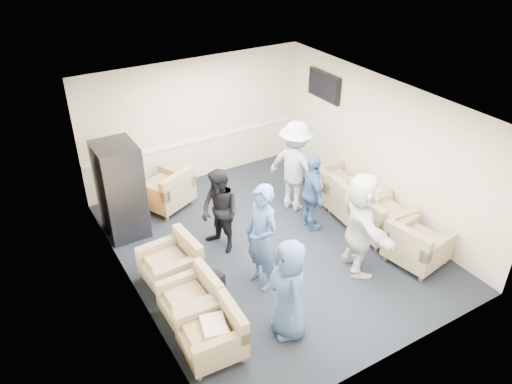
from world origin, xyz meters
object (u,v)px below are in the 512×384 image
person_back_right (296,166)px  person_front_right (361,224)px  person_mid_left (262,238)px  armchair_corner (167,192)px  vending_machine (121,190)px  person_front_left (289,290)px  armchair_left_near (215,336)px  armchair_right_midnear (379,219)px  armchair_right_far (330,184)px  person_mid_right (312,194)px  armchair_left_mid (193,300)px  armchair_left_far (174,264)px  armchair_right_midfar (355,202)px  person_back_left (220,212)px  armchair_right_near (416,247)px

person_back_right → person_front_right: (-0.20, -2.14, -0.02)m
person_mid_left → person_front_right: 1.66m
armchair_corner → vending_machine: 1.20m
person_back_right → person_front_left: bearing=121.3°
armchair_left_near → armchair_right_midnear: 3.96m
armchair_right_far → person_mid_right: bearing=132.4°
person_mid_right → person_front_right: 1.39m
person_front_right → armchair_left_mid: bearing=102.2°
armchair_left_mid → armchair_left_far: 0.91m
person_front_left → armchair_right_far: bearing=148.3°
vending_machine → person_back_right: 3.33m
armchair_right_midfar → armchair_corner: armchair_corner is taller
armchair_left_far → person_mid_left: person_mid_left is taller
armchair_corner → vending_machine: size_ratio=0.67×
armchair_left_mid → armchair_right_far: bearing=112.4°
armchair_left_near → armchair_right_midnear: (3.85, 0.94, 0.06)m
armchair_left_far → armchair_corner: 2.30m
armchair_left_far → armchair_right_far: bearing=97.4°
person_mid_left → person_front_right: bearing=64.9°
armchair_right_midfar → vending_machine: bearing=70.5°
armchair_right_midnear → armchair_corner: armchair_right_midnear is taller
armchair_left_mid → person_back_left: size_ratio=0.50×
vending_machine → person_front_right: person_front_right is taller
armchair_right_midfar → person_back_left: bearing=85.7°
armchair_left_far → person_back_right: 3.15m
person_back_right → person_mid_right: (-0.15, -0.77, -0.18)m
armchair_right_far → armchair_corner: (-3.04, 1.41, 0.03)m
person_mid_left → person_back_right: (1.78, 1.65, 0.02)m
armchair_left_far → armchair_right_near: (3.71, -1.69, 0.02)m
armchair_right_midfar → person_mid_left: person_mid_left is taller
armchair_left_near → armchair_left_mid: bearing=-179.5°
person_mid_left → person_mid_right: 1.86m
armchair_right_near → person_back_left: (-2.65, 2.07, 0.43)m
armchair_right_near → person_mid_right: person_mid_right is taller
person_front_left → person_front_right: size_ratio=0.86×
armchair_left_near → person_mid_right: bearing=124.8°
armchair_right_midfar → person_front_right: size_ratio=0.54×
armchair_left_near → person_mid_left: bearing=128.3°
armchair_right_far → person_back_right: (-0.84, 0.09, 0.60)m
vending_machine → person_back_right: (3.20, -0.92, 0.03)m
armchair_left_mid → person_front_left: person_front_left is taller
person_back_right → armchair_right_midfar: bearing=-162.9°
armchair_right_midfar → armchair_left_near: bearing=118.4°
armchair_left_near → person_front_left: 1.20m
armchair_left_mid → person_front_left: size_ratio=0.50×
person_mid_right → person_front_right: person_front_right is taller
armchair_left_far → armchair_right_midfar: bearing=85.0°
armchair_right_near → person_front_left: (-2.73, -0.19, 0.44)m
armchair_left_mid → person_front_left: (1.04, -0.98, 0.48)m
armchair_right_near → armchair_right_far: size_ratio=1.07×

